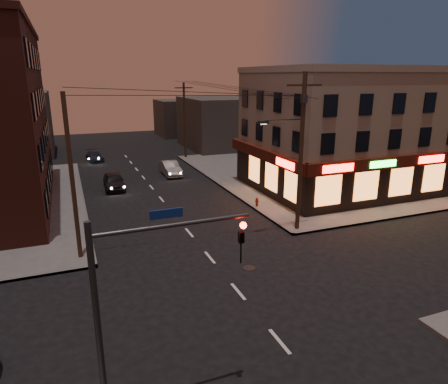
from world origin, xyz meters
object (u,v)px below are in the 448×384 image
fire_hydrant (257,201)px  sedan_far (95,156)px  sedan_mid (170,168)px  sedan_near (114,181)px

fire_hydrant → sedan_far: bearing=113.7°
sedan_mid → fire_hydrant: size_ratio=6.32×
sedan_near → sedan_far: (-0.66, 13.71, -0.16)m
sedan_near → fire_hydrant: bearing=-43.2°
sedan_mid → sedan_far: 12.42m
sedan_mid → fire_hydrant: sedan_mid is taller
sedan_near → fire_hydrant: 13.74m
sedan_far → sedan_near: bearing=-94.1°
sedan_mid → fire_hydrant: (3.58, -13.04, -0.20)m
sedan_near → sedan_mid: (6.07, 3.27, -0.02)m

